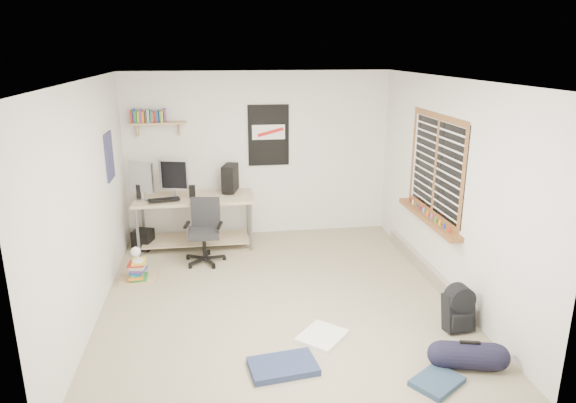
{
  "coord_description": "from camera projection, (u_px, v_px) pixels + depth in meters",
  "views": [
    {
      "loc": [
        -0.67,
        -5.42,
        2.81
      ],
      "look_at": [
        0.18,
        0.38,
        1.05
      ],
      "focal_mm": 32.0,
      "sensor_mm": 36.0,
      "label": 1
    }
  ],
  "objects": [
    {
      "name": "floor",
      "position": [
        278.0,
        297.0,
        6.04
      ],
      "size": [
        4.0,
        4.5,
        0.01
      ],
      "primitive_type": "cube",
      "color": "gray",
      "rests_on": "ground"
    },
    {
      "name": "ceiling",
      "position": [
        277.0,
        79.0,
        5.32
      ],
      "size": [
        4.0,
        4.5,
        0.01
      ],
      "primitive_type": "cube",
      "color": "white",
      "rests_on": "ground"
    },
    {
      "name": "back_wall",
      "position": [
        259.0,
        155.0,
        7.82
      ],
      "size": [
        4.0,
        0.01,
        2.5
      ],
      "primitive_type": "cube",
      "color": "silver",
      "rests_on": "ground"
    },
    {
      "name": "left_wall",
      "position": [
        89.0,
        203.0,
        5.4
      ],
      "size": [
        0.01,
        4.5,
        2.5
      ],
      "primitive_type": "cube",
      "color": "silver",
      "rests_on": "ground"
    },
    {
      "name": "right_wall",
      "position": [
        448.0,
        188.0,
        5.96
      ],
      "size": [
        0.01,
        4.5,
        2.5
      ],
      "primitive_type": "cube",
      "color": "silver",
      "rests_on": "ground"
    },
    {
      "name": "desk",
      "position": [
        196.0,
        222.0,
        7.52
      ],
      "size": [
        1.85,
        1.29,
        0.77
      ],
      "primitive_type": "cube",
      "rotation": [
        0.0,
        0.0,
        0.36
      ],
      "color": "tan",
      "rests_on": "floor"
    },
    {
      "name": "monitor_left",
      "position": [
        142.0,
        184.0,
        7.18
      ],
      "size": [
        0.39,
        0.3,
        0.43
      ],
      "primitive_type": "cube",
      "rotation": [
        0.0,
        0.0,
        -0.57
      ],
      "color": "#A8A8AD",
      "rests_on": "desk"
    },
    {
      "name": "monitor_right",
      "position": [
        174.0,
        181.0,
        7.29
      ],
      "size": [
        0.42,
        0.2,
        0.44
      ],
      "primitive_type": "cube",
      "rotation": [
        0.0,
        0.0,
        -0.25
      ],
      "color": "#ADADB2",
      "rests_on": "desk"
    },
    {
      "name": "pc_tower",
      "position": [
        230.0,
        178.0,
        7.59
      ],
      "size": [
        0.27,
        0.41,
        0.39
      ],
      "primitive_type": "cube",
      "rotation": [
        0.0,
        0.0,
        -0.28
      ],
      "color": "black",
      "rests_on": "desk"
    },
    {
      "name": "keyboard",
      "position": [
        164.0,
        200.0,
        7.16
      ],
      "size": [
        0.45,
        0.23,
        0.02
      ],
      "primitive_type": "cube",
      "rotation": [
        0.0,
        0.0,
        0.2
      ],
      "color": "black",
      "rests_on": "desk"
    },
    {
      "name": "speaker_left",
      "position": [
        140.0,
        191.0,
        7.24
      ],
      "size": [
        0.1,
        0.1,
        0.2
      ],
      "primitive_type": "cube",
      "rotation": [
        0.0,
        0.0,
        0.01
      ],
      "color": "black",
      "rests_on": "desk"
    },
    {
      "name": "speaker_right",
      "position": [
        192.0,
        191.0,
        7.3
      ],
      "size": [
        0.09,
        0.09,
        0.17
      ],
      "primitive_type": "cube",
      "rotation": [
        0.0,
        0.0,
        -0.02
      ],
      "color": "black",
      "rests_on": "desk"
    },
    {
      "name": "office_chair",
      "position": [
        203.0,
        228.0,
        6.89
      ],
      "size": [
        0.67,
        0.67,
        0.88
      ],
      "primitive_type": "cube",
      "rotation": [
        0.0,
        0.0,
        -0.18
      ],
      "color": "black",
      "rests_on": "floor"
    },
    {
      "name": "wall_shelf",
      "position": [
        158.0,
        123.0,
        7.35
      ],
      "size": [
        0.8,
        0.22,
        0.24
      ],
      "primitive_type": "cube",
      "color": "tan",
      "rests_on": "back_wall"
    },
    {
      "name": "poster_back_wall",
      "position": [
        269.0,
        135.0,
        7.73
      ],
      "size": [
        0.62,
        0.03,
        0.92
      ],
      "primitive_type": "cube",
      "color": "black",
      "rests_on": "back_wall"
    },
    {
      "name": "poster_left_wall",
      "position": [
        109.0,
        156.0,
        6.47
      ],
      "size": [
        0.02,
        0.42,
        0.6
      ],
      "primitive_type": "cube",
      "color": "navy",
      "rests_on": "left_wall"
    },
    {
      "name": "window",
      "position": [
        434.0,
        166.0,
        6.18
      ],
      "size": [
        0.1,
        1.5,
        1.26
      ],
      "primitive_type": "cube",
      "color": "brown",
      "rests_on": "right_wall"
    },
    {
      "name": "baseboard_heater",
      "position": [
        426.0,
        270.0,
        6.57
      ],
      "size": [
        0.08,
        2.5,
        0.18
      ],
      "primitive_type": "cube",
      "color": "#B7B2A8",
      "rests_on": "floor"
    },
    {
      "name": "backpack",
      "position": [
        458.0,
        312.0,
        5.29
      ],
      "size": [
        0.31,
        0.25,
        0.39
      ],
      "primitive_type": "cube",
      "rotation": [
        0.0,
        0.0,
        0.07
      ],
      "color": "black",
      "rests_on": "floor"
    },
    {
      "name": "duffel_bag",
      "position": [
        469.0,
        354.0,
        4.66
      ],
      "size": [
        0.31,
        0.31,
        0.5
      ],
      "primitive_type": "cylinder",
      "rotation": [
        0.0,
        0.0,
        -0.24
      ],
      "color": "black",
      "rests_on": "floor"
    },
    {
      "name": "tshirt",
      "position": [
        322.0,
        336.0,
        5.18
      ],
      "size": [
        0.6,
        0.6,
        0.04
      ],
      "primitive_type": "cube",
      "rotation": [
        0.0,
        0.0,
        0.84
      ],
      "color": "white",
      "rests_on": "floor"
    },
    {
      "name": "jeans_a",
      "position": [
        283.0,
        366.0,
        4.67
      ],
      "size": [
        0.65,
        0.46,
        0.07
      ],
      "primitive_type": "cube",
      "rotation": [
        0.0,
        0.0,
        0.13
      ],
      "color": "#222C4E",
      "rests_on": "floor"
    },
    {
      "name": "jeans_b",
      "position": [
        437.0,
        382.0,
        4.46
      ],
      "size": [
        0.53,
        0.5,
        0.05
      ],
      "primitive_type": "cube",
      "rotation": [
        0.0,
        0.0,
        0.59
      ],
      "color": "#233851",
      "rests_on": "floor"
    },
    {
      "name": "book_stack",
      "position": [
        137.0,
        268.0,
        6.46
      ],
      "size": [
        0.47,
        0.41,
        0.29
      ],
      "primitive_type": "cube",
      "rotation": [
        0.0,
        0.0,
        -0.14
      ],
      "color": "brown",
      "rests_on": "floor"
    },
    {
      "name": "desk_lamp",
      "position": [
        137.0,
        252.0,
        6.37
      ],
      "size": [
        0.21,
        0.25,
        0.22
      ],
      "primitive_type": "cube",
      "rotation": [
        0.0,
        0.0,
        -0.42
      ],
      "color": "white",
      "rests_on": "book_stack"
    },
    {
      "name": "subwoofer",
      "position": [
        143.0,
        239.0,
        7.46
      ],
      "size": [
        0.32,
        0.32,
        0.29
      ],
      "primitive_type": "cube",
      "rotation": [
        0.0,
        0.0,
        -0.31
      ],
      "color": "black",
      "rests_on": "floor"
    }
  ]
}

